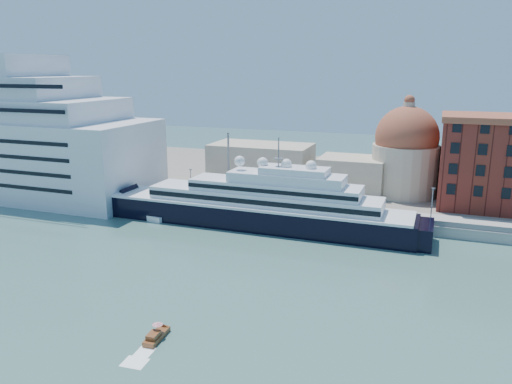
% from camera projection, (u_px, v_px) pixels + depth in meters
% --- Properties ---
extents(ground, '(400.00, 400.00, 0.00)m').
position_uv_depth(ground, '(257.00, 266.00, 94.33)').
color(ground, '#3B675D').
rests_on(ground, ground).
extents(quay, '(180.00, 10.00, 2.50)m').
position_uv_depth(quay, '(304.00, 212.00, 124.97)').
color(quay, gray).
rests_on(quay, ground).
extents(land, '(260.00, 72.00, 2.00)m').
position_uv_depth(land, '(336.00, 180.00, 162.34)').
color(land, slate).
rests_on(land, ground).
extents(quay_fence, '(180.00, 0.10, 1.20)m').
position_uv_depth(quay_fence, '(299.00, 210.00, 120.43)').
color(quay_fence, slate).
rests_on(quay_fence, quay).
extents(superyacht, '(83.41, 11.56, 24.93)m').
position_uv_depth(superyacht, '(246.00, 207.00, 118.01)').
color(superyacht, black).
rests_on(superyacht, ground).
extents(service_barge, '(12.24, 6.38, 2.63)m').
position_uv_depth(service_barge, '(148.00, 215.00, 124.03)').
color(service_barge, white).
rests_on(service_barge, ground).
extents(water_taxi, '(2.05, 5.24, 2.44)m').
position_uv_depth(water_taxi, '(156.00, 336.00, 68.72)').
color(water_taxi, brown).
rests_on(water_taxi, ground).
extents(church, '(66.00, 18.00, 25.50)m').
position_uv_depth(church, '(348.00, 160.00, 142.06)').
color(church, beige).
rests_on(church, land).
extents(lamp_posts, '(120.80, 2.40, 18.00)m').
position_uv_depth(lamp_posts, '(254.00, 176.00, 125.56)').
color(lamp_posts, slate).
rests_on(lamp_posts, quay).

